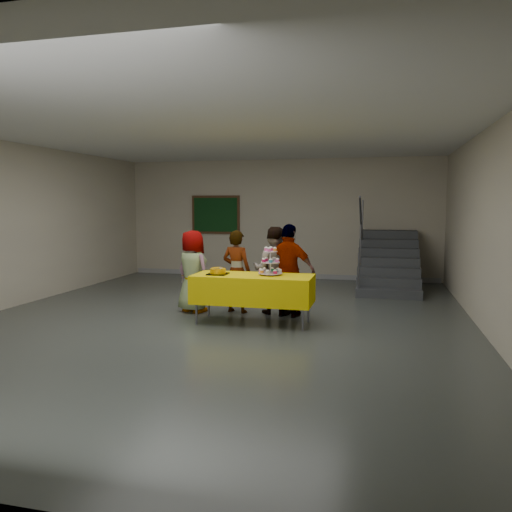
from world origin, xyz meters
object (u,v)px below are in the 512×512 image
(cupcake_stand, at_px, (270,264))
(bear_cake, at_px, (218,271))
(schoolchild_d, at_px, (289,271))
(noticeboard, at_px, (216,215))
(staircase, at_px, (388,266))
(bake_table, at_px, (253,288))
(schoolchild_c, at_px, (274,270))
(schoolchild_a, at_px, (193,271))
(schoolchild_b, at_px, (237,271))

(cupcake_stand, relative_size, bear_cake, 1.24)
(schoolchild_d, distance_m, noticeboard, 5.20)
(cupcake_stand, height_order, staircase, staircase)
(bake_table, xyz_separation_m, bear_cake, (-0.55, -0.07, 0.27))
(schoolchild_d, height_order, staircase, staircase)
(schoolchild_c, height_order, noticeboard, noticeboard)
(cupcake_stand, distance_m, noticeboard, 5.53)
(bake_table, relative_size, schoolchild_d, 1.21)
(cupcake_stand, bearing_deg, bake_table, -163.93)
(bear_cake, bearing_deg, cupcake_stand, 10.19)
(schoolchild_a, bearing_deg, schoolchild_c, -147.10)
(bear_cake, height_order, noticeboard, noticeboard)
(bear_cake, xyz_separation_m, schoolchild_d, (1.03, 0.67, -0.05))
(bake_table, distance_m, staircase, 4.62)
(staircase, bearing_deg, schoolchild_d, -115.09)
(schoolchild_a, relative_size, schoolchild_d, 0.92)
(bear_cake, bearing_deg, bake_table, 7.31)
(cupcake_stand, bearing_deg, schoolchild_a, 161.83)
(schoolchild_d, height_order, noticeboard, noticeboard)
(bear_cake, bearing_deg, schoolchild_b, 84.40)
(cupcake_stand, height_order, schoolchild_b, schoolchild_b)
(cupcake_stand, relative_size, schoolchild_a, 0.31)
(bear_cake, distance_m, schoolchild_d, 1.23)
(bear_cake, relative_size, schoolchild_d, 0.23)
(bear_cake, relative_size, staircase, 0.15)
(noticeboard, bearing_deg, schoolchild_c, -59.63)
(schoolchild_a, distance_m, schoolchild_d, 1.70)
(cupcake_stand, relative_size, staircase, 0.19)
(bear_cake, relative_size, schoolchild_a, 0.25)
(schoolchild_d, distance_m, staircase, 3.88)
(schoolchild_b, bearing_deg, bake_table, 134.62)
(bake_table, height_order, bear_cake, bear_cake)
(schoolchild_a, bearing_deg, staircase, -109.62)
(schoolchild_c, bearing_deg, bake_table, 76.56)
(cupcake_stand, distance_m, schoolchild_b, 1.01)
(bear_cake, bearing_deg, noticeboard, 108.90)
(bake_table, xyz_separation_m, cupcake_stand, (0.26, 0.08, 0.38))
(bake_table, relative_size, schoolchild_b, 1.31)
(bake_table, relative_size, bear_cake, 5.25)
(bake_table, relative_size, schoolchild_a, 1.32)
(bear_cake, height_order, schoolchild_d, schoolchild_d)
(cupcake_stand, xyz_separation_m, noticeboard, (-2.53, 4.87, 0.66))
(bake_table, bearing_deg, cupcake_stand, 16.07)
(schoolchild_b, relative_size, schoolchild_c, 0.96)
(schoolchild_a, bearing_deg, bake_table, 178.95)
(schoolchild_c, bearing_deg, schoolchild_a, 7.52)
(bear_cake, height_order, schoolchild_c, schoolchild_c)
(staircase, xyz_separation_m, noticeboard, (-4.39, 0.84, 1.11))
(schoolchild_a, xyz_separation_m, schoolchild_b, (0.75, 0.16, 0.00))
(schoolchild_c, distance_m, schoolchild_d, 0.36)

